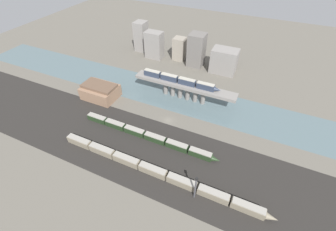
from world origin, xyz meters
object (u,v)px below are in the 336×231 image
at_px(train_on_bridge, 180,80).
at_px(signal_tower, 195,188).
at_px(train_yard_mid, 147,136).
at_px(warehouse_building, 100,91).
at_px(train_yard_near, 156,172).

relative_size(train_on_bridge, signal_tower, 3.60).
bearing_deg(train_on_bridge, train_yard_mid, -92.08).
distance_m(train_on_bridge, warehouse_building, 49.44).
distance_m(train_on_bridge, signal_tower, 67.53).
relative_size(train_yard_near, train_yard_mid, 1.32).
bearing_deg(train_on_bridge, train_yard_near, -77.61).
distance_m(train_on_bridge, train_yard_mid, 40.55).
bearing_deg(signal_tower, warehouse_building, 152.37).
relative_size(train_yard_mid, warehouse_building, 3.59).
height_order(warehouse_building, signal_tower, signal_tower).
bearing_deg(train_yard_mid, train_yard_near, -51.63).
distance_m(warehouse_building, signal_tower, 85.26).
bearing_deg(signal_tower, train_yard_near, 170.56).
relative_size(train_on_bridge, warehouse_building, 2.32).
bearing_deg(warehouse_building, signal_tower, -27.63).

